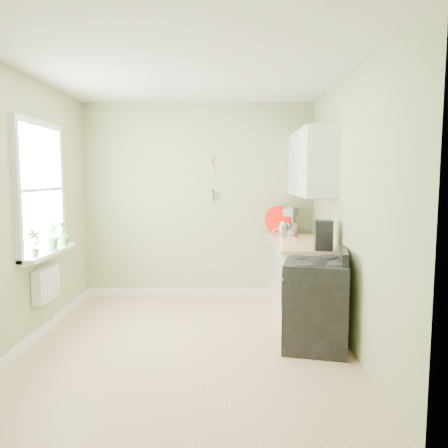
{
  "coord_description": "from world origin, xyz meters",
  "views": [
    {
      "loc": [
        0.38,
        -4.3,
        1.69
      ],
      "look_at": [
        0.36,
        0.55,
        1.16
      ],
      "focal_mm": 35.0,
      "sensor_mm": 36.0,
      "label": 1
    }
  ],
  "objects_px": {
    "stand_mixer": "(291,222)",
    "coffee_maker": "(323,236)",
    "stove": "(316,303)",
    "kettle": "(283,229)"
  },
  "relations": [
    {
      "from": "stove",
      "to": "stand_mixer",
      "type": "relative_size",
      "value": 2.54
    },
    {
      "from": "stand_mixer",
      "to": "coffee_maker",
      "type": "distance_m",
      "value": 1.3
    },
    {
      "from": "stove",
      "to": "stand_mixer",
      "type": "xyz_separation_m",
      "value": [
        -0.01,
        1.67,
        0.63
      ]
    },
    {
      "from": "coffee_maker",
      "to": "stand_mixer",
      "type": "bearing_deg",
      "value": 96.86
    },
    {
      "from": "kettle",
      "to": "coffee_maker",
      "type": "height_order",
      "value": "coffee_maker"
    },
    {
      "from": "stove",
      "to": "kettle",
      "type": "distance_m",
      "value": 1.49
    },
    {
      "from": "kettle",
      "to": "stove",
      "type": "bearing_deg",
      "value": -83.29
    },
    {
      "from": "coffee_maker",
      "to": "kettle",
      "type": "bearing_deg",
      "value": 107.11
    },
    {
      "from": "stove",
      "to": "coffee_maker",
      "type": "bearing_deg",
      "value": 69.76
    },
    {
      "from": "stove",
      "to": "coffee_maker",
      "type": "xyz_separation_m",
      "value": [
        0.14,
        0.38,
        0.62
      ]
    }
  ]
}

